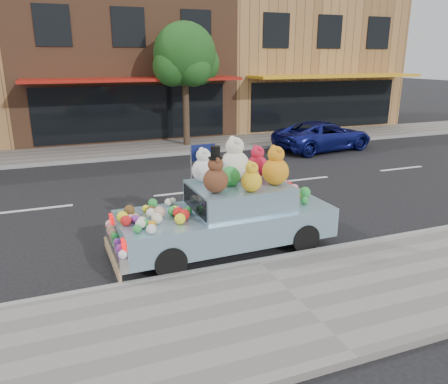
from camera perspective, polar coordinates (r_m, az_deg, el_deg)
name	(u,v)px	position (r m, az deg, el deg)	size (l,w,h in m)	color
ground	(184,193)	(12.80, -5.21, -0.11)	(120.00, 120.00, 0.00)	black
near_sidewalk	(298,303)	(7.25, 9.65, -14.06)	(60.00, 3.00, 0.12)	gray
far_sidewalk	(142,149)	(18.93, -10.71, 5.54)	(60.00, 3.00, 0.12)	gray
near_kerb	(258,263)	(8.40, 4.42, -9.20)	(60.00, 0.12, 0.13)	gray
far_kerb	(149,156)	(17.49, -9.78, 4.65)	(60.00, 0.12, 0.13)	gray
storefront_mid	(117,60)	(23.97, -13.77, 16.39)	(10.00, 9.80, 7.30)	brown
storefront_right	(289,60)	(27.21, 8.51, 16.72)	(10.00, 9.80, 7.30)	#AB7B47
street_tree	(185,60)	(19.08, -5.12, 16.85)	(3.00, 2.70, 5.22)	#38281C
car_blue	(323,136)	(19.10, 12.84, 7.18)	(2.02, 4.37, 1.21)	navy
art_car	(228,211)	(8.86, 0.47, -2.44)	(4.53, 1.87, 2.25)	black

